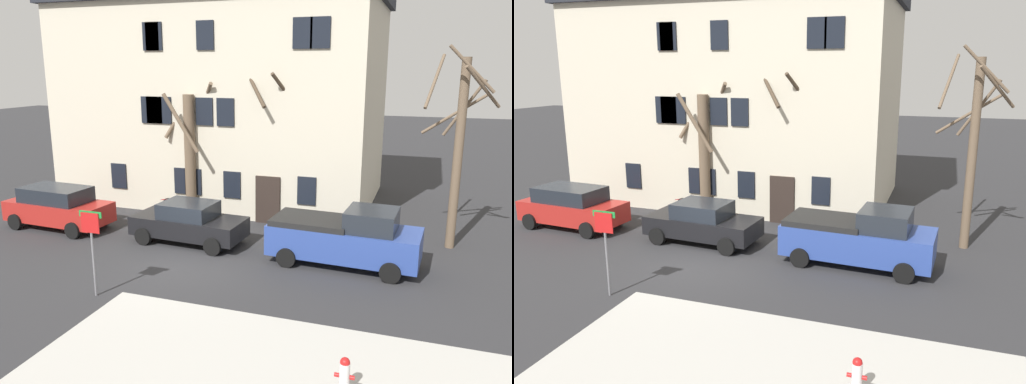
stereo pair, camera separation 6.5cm
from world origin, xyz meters
TOP-DOWN VIEW (x-y plane):
  - ground_plane at (0.00, 0.00)m, footprint 120.00×120.00m
  - building_main at (-2.36, 10.06)m, footprint 15.85×9.32m
  - tree_bare_near at (-2.29, 5.47)m, footprint 2.51×2.16m
  - tree_bare_mid at (1.28, 6.17)m, footprint 2.93×3.03m
  - tree_bare_far at (8.83, 4.97)m, footprint 2.62×2.64m
  - car_red_wagon at (-6.87, 2.06)m, footprint 4.62×2.30m
  - car_black_sedan at (-0.78, 2.19)m, footprint 4.51×2.29m
  - pickup_truck_blue at (5.35, 1.87)m, footprint 5.23×2.41m
  - fire_hydrant at (6.58, -5.45)m, footprint 0.42×0.22m
  - street_sign_pole at (-1.28, -3.07)m, footprint 0.76×0.07m
  - bicycle_leaning at (-4.08, 5.68)m, footprint 1.75×0.18m

SIDE VIEW (x-z plane):
  - ground_plane at x=0.00m, z-range 0.00..0.00m
  - bicycle_leaning at x=-4.08m, z-range -0.15..0.88m
  - fire_hydrant at x=6.58m, z-range 0.13..0.93m
  - car_black_sedan at x=-0.78m, z-range 0.01..1.62m
  - car_red_wagon at x=-6.87m, z-range 0.04..1.81m
  - pickup_truck_blue at x=5.35m, z-range -0.04..2.03m
  - street_sign_pole at x=-1.28m, z-range 0.53..3.17m
  - tree_bare_near at x=-2.29m, z-range 0.04..6.17m
  - tree_bare_mid at x=1.28m, z-range 0.28..7.06m
  - tree_bare_far at x=8.83m, z-range 0.20..7.64m
  - building_main at x=-2.36m, z-range 0.07..11.52m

